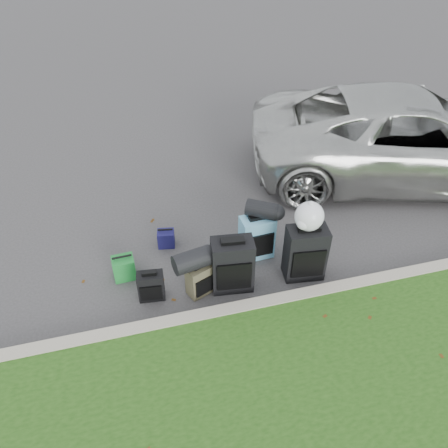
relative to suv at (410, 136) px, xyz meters
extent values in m
plane|color=#383535|center=(-3.73, -1.52, -0.79)|extent=(120.00, 120.00, 0.00)
cube|color=#9E937F|center=(-3.73, -2.52, -0.72)|extent=(120.00, 0.18, 0.15)
imported|color=#B7B7B2|center=(0.00, 0.00, 0.00)|extent=(6.21, 4.13, 1.58)
cube|color=black|center=(-5.00, -1.95, -0.58)|extent=(0.37, 0.23, 0.43)
cube|color=black|center=(-3.90, -2.02, -0.39)|extent=(0.59, 0.40, 0.80)
cube|color=#3D3826|center=(-4.35, -2.01, -0.55)|extent=(0.40, 0.33, 0.47)
cube|color=teal|center=(-3.38, -1.49, -0.45)|extent=(0.49, 0.31, 0.69)
cube|color=black|center=(-2.86, -2.06, -0.38)|extent=(0.58, 0.39, 0.82)
cube|color=#1C7E2E|center=(-5.32, -1.46, -0.62)|extent=(0.31, 0.25, 0.34)
cube|color=#18154C|center=(-4.64, -0.93, -0.66)|extent=(0.28, 0.24, 0.27)
cylinder|color=black|center=(-4.43, -2.01, -0.18)|extent=(0.55, 0.37, 0.27)
cylinder|color=black|center=(-3.31, -1.46, 0.02)|extent=(0.50, 0.44, 0.25)
sphere|color=white|center=(-2.86, -2.01, 0.22)|extent=(0.39, 0.39, 0.39)
camera|label=1|loc=(-5.08, -6.07, 3.69)|focal=35.00mm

